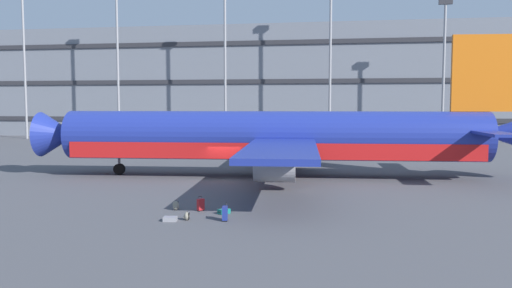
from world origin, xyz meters
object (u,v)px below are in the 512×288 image
(backpack_black, at_px, (186,216))
(suitcase_navy, at_px, (170,219))
(airliner, at_px, (278,138))
(backpack_purple, at_px, (176,206))
(suitcase_laid_flat, at_px, (225,213))
(suitcase_teal, at_px, (201,204))
(suitcase_silver, at_px, (224,211))

(backpack_black, bearing_deg, suitcase_navy, -156.21)
(airliner, xyz_separation_m, backpack_black, (-2.63, -15.54, -2.85))
(backpack_black, bearing_deg, backpack_purple, 120.40)
(suitcase_navy, bearing_deg, backpack_black, 23.79)
(airliner, height_order, suitcase_laid_flat, airliner)
(airliner, xyz_separation_m, suitcase_navy, (-3.36, -15.86, -2.94))
(suitcase_teal, bearing_deg, suitcase_laid_flat, -48.58)
(suitcase_silver, distance_m, backpack_purple, 2.81)
(airliner, bearing_deg, backpack_purple, -106.27)
(suitcase_navy, bearing_deg, suitcase_teal, 71.70)
(suitcase_laid_flat, relative_size, backpack_black, 1.98)
(airliner, xyz_separation_m, suitcase_teal, (-2.52, -13.32, -2.69))
(suitcase_teal, bearing_deg, airliner, 79.28)
(suitcase_teal, relative_size, suitcase_laid_flat, 0.85)
(suitcase_teal, distance_m, suitcase_navy, 2.69)
(airliner, relative_size, backpack_purple, 68.60)
(suitcase_teal, bearing_deg, suitcase_silver, -18.60)
(backpack_purple, bearing_deg, suitcase_navy, -77.77)
(suitcase_teal, xyz_separation_m, suitcase_navy, (-0.84, -2.54, -0.25))
(airliner, height_order, backpack_purple, airliner)
(backpack_purple, bearing_deg, backpack_black, -59.60)
(suitcase_laid_flat, height_order, suitcase_silver, suitcase_laid_flat)
(airliner, height_order, suitcase_silver, airliner)
(suitcase_navy, bearing_deg, suitcase_laid_flat, 10.56)
(backpack_purple, bearing_deg, suitcase_laid_flat, -32.07)
(suitcase_teal, height_order, backpack_black, suitcase_teal)
(suitcase_teal, height_order, backpack_purple, suitcase_teal)
(suitcase_silver, relative_size, backpack_black, 1.53)
(suitcase_laid_flat, distance_m, backpack_black, 1.93)
(airliner, height_order, backpack_black, airliner)
(suitcase_navy, height_order, backpack_purple, backpack_purple)
(suitcase_laid_flat, relative_size, backpack_purple, 1.61)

